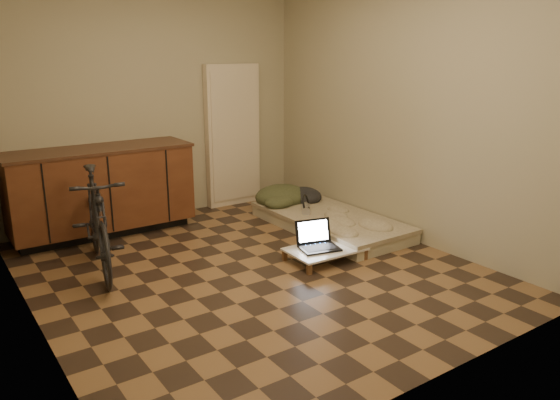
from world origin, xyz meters
TOP-DOWN VIEW (x-y plane):
  - room_shell at (0.00, 0.00)m, footprint 3.50×4.00m
  - cabinets at (-0.75, 1.70)m, footprint 1.84×0.62m
  - appliance_panel at (0.95, 1.94)m, footprint 0.70×0.10m
  - bicycle at (-1.08, 0.75)m, footprint 0.72×1.57m
  - futon at (1.30, 0.49)m, footprint 0.87×1.81m
  - clothing_pile at (1.26, 1.22)m, footprint 0.68×0.57m
  - headphones at (1.15, 0.73)m, footprint 0.36×0.36m
  - lap_desk at (0.68, -0.18)m, footprint 0.70×0.47m
  - laptop at (0.63, -0.13)m, footprint 0.41×0.38m
  - mouse at (0.95, -0.16)m, footprint 0.08×0.10m

SIDE VIEW (x-z plane):
  - futon at x=1.30m, z-range 0.00..0.16m
  - lap_desk at x=0.68m, z-range 0.04..0.16m
  - mouse at x=0.95m, z-range 0.11..0.15m
  - laptop at x=0.63m, z-range 0.05..0.28m
  - headphones at x=1.15m, z-range 0.15..0.33m
  - clothing_pile at x=1.26m, z-range 0.15..0.43m
  - cabinets at x=-0.75m, z-range 0.01..0.92m
  - bicycle at x=-1.08m, z-range 0.00..0.98m
  - appliance_panel at x=0.95m, z-range 0.00..1.70m
  - room_shell at x=0.00m, z-range 0.00..2.60m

